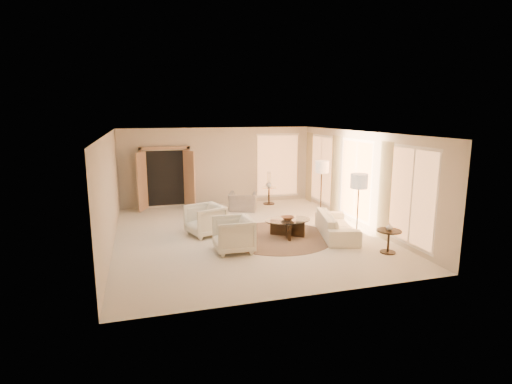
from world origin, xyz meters
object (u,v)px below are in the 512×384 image
object	(u,v)px
armchair_right	(233,233)
bowl	(288,218)
accent_chair	(243,199)
floor_lamp_near	(322,169)
sofa	(336,225)
end_table	(389,237)
coffee_table	(287,226)
end_vase	(389,227)
armchair_left	(205,219)
floor_lamp_far	(359,184)
side_table	(269,194)
side_vase	(269,184)

from	to	relation	value
armchair_right	bowl	size ratio (longest dim) A/B	2.67
armchair_right	accent_chair	bearing A→B (deg)	163.48
accent_chair	floor_lamp_near	size ratio (longest dim) A/B	0.51
sofa	end_table	bearing A→B (deg)	-145.15
coffee_table	end_vase	world-z (taller)	end_vase
armchair_left	end_table	size ratio (longest dim) A/B	1.56
floor_lamp_far	end_vase	size ratio (longest dim) A/B	10.46
armchair_left	bowl	world-z (taller)	armchair_left
armchair_right	floor_lamp_near	xyz separation A→B (m)	(3.47, 2.43, 1.09)
end_table	side_table	size ratio (longest dim) A/B	0.94
sofa	coffee_table	world-z (taller)	sofa
sofa	floor_lamp_near	world-z (taller)	floor_lamp_near
accent_chair	sofa	bearing A→B (deg)	136.41
coffee_table	armchair_left	bearing A→B (deg)	160.74
side_table	armchair_left	bearing A→B (deg)	-132.47
coffee_table	side_table	world-z (taller)	side_table
floor_lamp_near	floor_lamp_far	size ratio (longest dim) A/B	1.01
end_table	end_vase	world-z (taller)	end_vase
sofa	side_vase	distance (m)	4.29
armchair_right	floor_lamp_near	world-z (taller)	floor_lamp_near
armchair_left	floor_lamp_far	bearing A→B (deg)	46.66
armchair_left	side_vase	world-z (taller)	armchair_left
armchair_left	end_vase	bearing A→B (deg)	37.96
accent_chair	coffee_table	bearing A→B (deg)	118.14
armchair_left	side_table	bearing A→B (deg)	119.24
coffee_table	end_vase	xyz separation A→B (m)	(1.86, -1.92, 0.35)
sofa	end_vase	bearing A→B (deg)	-145.15
coffee_table	floor_lamp_near	world-z (taller)	floor_lamp_near
floor_lamp_far	accent_chair	bearing A→B (deg)	115.39
armchair_right	end_vase	world-z (taller)	armchair_right
end_table	end_vase	bearing A→B (deg)	0.00
bowl	side_vase	bearing A→B (deg)	79.28
floor_lamp_far	end_table	bearing A→B (deg)	-71.87
accent_chair	end_vase	distance (m)	5.62
end_table	armchair_right	bearing A→B (deg)	162.07
floor_lamp_far	coffee_table	bearing A→B (deg)	147.82
armchair_right	bowl	bearing A→B (deg)	115.60
coffee_table	sofa	bearing A→B (deg)	-15.15
end_vase	side_vase	world-z (taller)	side_vase
armchair_right	accent_chair	size ratio (longest dim) A/B	0.99
end_vase	side_vase	xyz separation A→B (m)	(-1.13, 5.80, 0.11)
floor_lamp_far	end_vase	xyz separation A→B (m)	(0.31, -0.95, -0.89)
coffee_table	floor_lamp_near	size ratio (longest dim) A/B	0.90
floor_lamp_near	coffee_table	bearing A→B (deg)	-136.93
armchair_left	floor_lamp_far	distance (m)	4.21
coffee_table	bowl	bearing A→B (deg)	0.00
end_table	floor_lamp_far	size ratio (longest dim) A/B	0.33
accent_chair	end_vase	bearing A→B (deg)	134.56
accent_chair	floor_lamp_far	bearing A→B (deg)	135.85
sofa	floor_lamp_far	size ratio (longest dim) A/B	1.18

